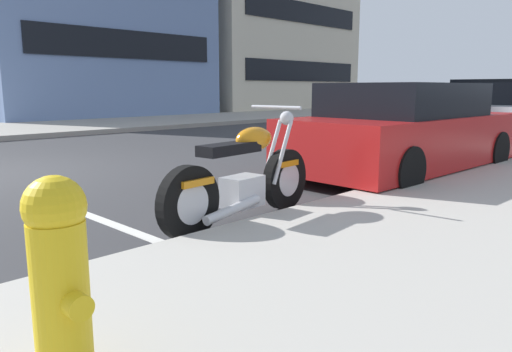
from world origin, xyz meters
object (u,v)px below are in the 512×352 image
Objects in this scene: parked_car_second_in_row at (406,131)px; fire_hydrant at (60,275)px; parked_motorcycle at (244,179)px; crossing_truck at (489,95)px.

parked_car_second_in_row reaches higher than fire_hydrant.
fire_hydrant is (-2.49, -1.53, 0.15)m from parked_motorcycle.
crossing_truck reaches higher than parked_car_second_in_row.
parked_motorcycle is at bearing 102.63° from crossing_truck.
crossing_truck is at bearing 16.21° from fire_hydrant.
parked_car_second_in_row is at bearing 104.41° from crossing_truck.
fire_hydrant is (-28.30, -8.23, -0.36)m from crossing_truck.
crossing_truck is (25.81, 6.70, 0.51)m from parked_motorcycle.
parked_motorcycle is 2.48× the size of fire_hydrant.
parked_motorcycle is 3.62m from parked_car_second_in_row.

